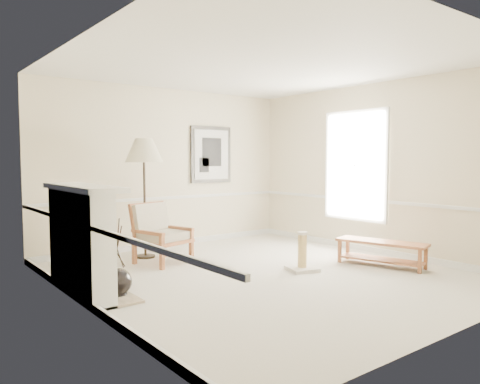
% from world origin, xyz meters
% --- Properties ---
extents(ground, '(5.50, 5.50, 0.00)m').
position_xyz_m(ground, '(0.00, 0.00, 0.00)').
color(ground, silver).
rests_on(ground, ground).
extents(room, '(5.04, 5.54, 2.92)m').
position_xyz_m(room, '(0.14, 0.08, 1.87)').
color(room, beige).
rests_on(room, ground).
extents(fireplace, '(0.64, 1.64, 1.31)m').
position_xyz_m(fireplace, '(-2.34, 0.60, 0.64)').
color(fireplace, white).
rests_on(fireplace, ground).
extents(floor_vase, '(0.32, 0.32, 0.93)m').
position_xyz_m(floor_vase, '(-2.05, 0.25, 0.17)').
color(floor_vase, black).
rests_on(floor_vase, ground).
extents(armchair, '(0.86, 0.90, 0.93)m').
position_xyz_m(armchair, '(-0.80, 1.62, 0.50)').
color(armchair, '#975430').
rests_on(armchair, ground).
extents(floor_lamp, '(0.74, 0.74, 1.95)m').
position_xyz_m(floor_lamp, '(-0.79, 2.08, 1.70)').
color(floor_lamp, black).
rests_on(floor_lamp, ground).
extents(bench, '(0.75, 1.39, 0.38)m').
position_xyz_m(bench, '(1.76, -0.66, 0.25)').
color(bench, '#975430').
rests_on(bench, ground).
extents(scratching_post, '(0.50, 0.50, 0.57)m').
position_xyz_m(scratching_post, '(0.60, -0.14, 0.18)').
color(scratching_post, silver).
rests_on(scratching_post, ground).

